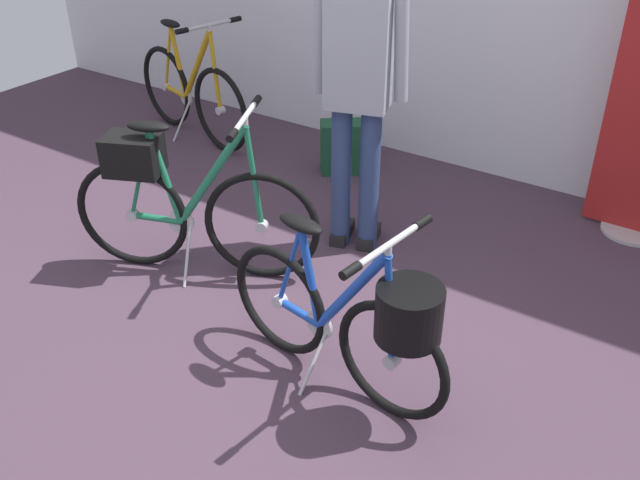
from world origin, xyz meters
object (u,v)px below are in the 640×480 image
Objects in this scene: display_bike_left at (192,92)px; backpack_on_floor at (341,147)px; display_bike_right at (181,200)px; folding_bike_foreground at (357,318)px; visitor_near_wall at (358,77)px.

display_bike_left is 1.27m from backpack_on_floor.
display_bike_right is 3.42× the size of backpack_on_floor.
display_bike_left reaches higher than folding_bike_foreground.
folding_bike_foreground is at bearing -13.94° from display_bike_right.
display_bike_right reaches higher than backpack_on_floor.
visitor_near_wall reaches higher than backpack_on_floor.
display_bike_right is 0.71× the size of visitor_near_wall.
visitor_near_wall is at bearing 49.36° from display_bike_right.
display_bike_left is at bearing 159.79° from visitor_near_wall.
folding_bike_foreground is 1.29m from display_bike_right.
folding_bike_foreground is 3.21× the size of backpack_on_floor.
folding_bike_foreground is 0.67× the size of visitor_near_wall.
display_bike_left and display_bike_right have the same top height.
display_bike_left is 2.05m from visitor_near_wall.
display_bike_left is at bearing 145.31° from folding_bike_foreground.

